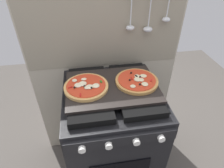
{
  "coord_description": "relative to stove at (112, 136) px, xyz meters",
  "views": [
    {
      "loc": [
        -0.14,
        -0.9,
        1.6
      ],
      "look_at": [
        0.0,
        0.0,
        0.93
      ],
      "focal_mm": 30.68,
      "sensor_mm": 36.0,
      "label": 1
    }
  ],
  "objects": [
    {
      "name": "kitchen_backsplash",
      "position": [
        0.0,
        0.34,
        0.34
      ],
      "size": [
        1.1,
        0.09,
        1.55
      ],
      "color": "#B2A893",
      "rests_on": "ground_plane"
    },
    {
      "name": "ground_plane",
      "position": [
        0.0,
        0.0,
        -0.45
      ],
      "size": [
        4.0,
        4.0,
        0.0
      ],
      "primitive_type": "plane",
      "color": "#4C4742"
    },
    {
      "name": "pizza_left",
      "position": [
        -0.15,
        0.0,
        0.48
      ],
      "size": [
        0.26,
        0.26,
        0.03
      ],
      "color": "tan",
      "rests_on": "baking_tray"
    },
    {
      "name": "pizza_right",
      "position": [
        0.15,
        0.01,
        0.48
      ],
      "size": [
        0.26,
        0.26,
        0.03
      ],
      "color": "#C18947",
      "rests_on": "baking_tray"
    },
    {
      "name": "baking_tray",
      "position": [
        0.0,
        0.0,
        0.46
      ],
      "size": [
        0.54,
        0.38,
        0.02
      ],
      "primitive_type": "cube",
      "color": "black",
      "rests_on": "stove"
    },
    {
      "name": "stove",
      "position": [
        0.0,
        0.0,
        0.0
      ],
      "size": [
        0.6,
        0.64,
        0.9
      ],
      "color": "black",
      "rests_on": "ground_plane"
    }
  ]
}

